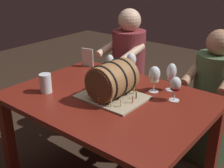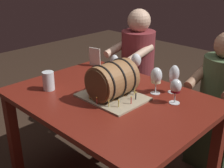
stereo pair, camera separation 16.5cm
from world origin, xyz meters
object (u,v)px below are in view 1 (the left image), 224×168
object	(u,v)px
menu_card	(87,58)
person_seated_right	(210,105)
dining_table	(109,111)
wine_glass_empty	(131,60)
barrel_cake	(112,81)
person_seated_left	(128,77)
wine_glass_rose	(171,73)
wine_glass_red	(175,85)
beer_pint	(46,84)
wine_glass_amber	(110,63)
wine_glass_white	(154,75)

from	to	relation	value
menu_card	person_seated_right	bearing A→B (deg)	12.06
dining_table	wine_glass_empty	world-z (taller)	wine_glass_empty
dining_table	barrel_cake	size ratio (longest dim) A/B	3.12
person_seated_left	person_seated_right	size ratio (longest dim) A/B	1.07
menu_card	wine_glass_empty	bearing A→B (deg)	-8.92
wine_glass_rose	wine_glass_red	bearing A→B (deg)	-52.98
wine_glass_red	beer_pint	world-z (taller)	wine_glass_red
wine_glass_empty	wine_glass_amber	bearing A→B (deg)	-140.27
barrel_cake	beer_pint	world-z (taller)	barrel_cake
wine_glass_amber	menu_card	distance (m)	0.32
wine_glass_white	menu_card	world-z (taller)	wine_glass_white
dining_table	wine_glass_white	xyz separation A→B (m)	(0.19, 0.26, 0.23)
wine_glass_empty	beer_pint	xyz separation A→B (m)	(-0.29, -0.61, -0.08)
wine_glass_amber	person_seated_left	distance (m)	0.64
wine_glass_empty	wine_glass_white	bearing A→B (deg)	-24.64
wine_glass_amber	person_seated_left	world-z (taller)	person_seated_left
person_seated_right	person_seated_left	bearing A→B (deg)	179.98
wine_glass_rose	menu_card	bearing A→B (deg)	179.53
barrel_cake	wine_glass_empty	xyz separation A→B (m)	(-0.13, 0.39, 0.02)
wine_glass_amber	wine_glass_empty	bearing A→B (deg)	39.73
wine_glass_white	wine_glass_rose	xyz separation A→B (m)	(0.08, 0.10, 0.01)
dining_table	wine_glass_rose	xyz separation A→B (m)	(0.27, 0.35, 0.24)
barrel_cake	person_seated_right	size ratio (longest dim) A/B	0.38
wine_glass_rose	wine_glass_amber	bearing A→B (deg)	-171.99
dining_table	person_seated_right	world-z (taller)	person_seated_right
barrel_cake	wine_glass_amber	size ratio (longest dim) A/B	2.33
wine_glass_red	person_seated_right	bearing A→B (deg)	85.16
wine_glass_empty	beer_pint	distance (m)	0.68
wine_glass_empty	menu_card	xyz separation A→B (m)	(-0.44, -0.03, -0.06)
menu_card	beer_pint	bearing A→B (deg)	-88.18
person_seated_right	wine_glass_rose	bearing A→B (deg)	-108.51
wine_glass_rose	person_seated_left	world-z (taller)	person_seated_left
wine_glass_white	wine_glass_empty	size ratio (longest dim) A/B	0.96
wine_glass_white	beer_pint	world-z (taller)	wine_glass_white
beer_pint	person_seated_left	size ratio (longest dim) A/B	0.11
wine_glass_white	wine_glass_red	bearing A→B (deg)	-11.95
beer_pint	wine_glass_empty	bearing A→B (deg)	64.66
dining_table	menu_card	bearing A→B (deg)	146.04
wine_glass_rose	barrel_cake	bearing A→B (deg)	-123.72
dining_table	barrel_cake	bearing A→B (deg)	-7.68
wine_glass_amber	person_seated_right	world-z (taller)	person_seated_right
wine_glass_white	wine_glass_amber	distance (m)	0.42
wine_glass_white	person_seated_left	world-z (taller)	person_seated_left
beer_pint	person_seated_left	xyz separation A→B (m)	(-0.03, 1.02, -0.26)
barrel_cake	wine_glass_empty	world-z (taller)	barrel_cake
beer_pint	person_seated_left	world-z (taller)	person_seated_left
wine_glass_red	wine_glass_empty	world-z (taller)	wine_glass_empty
dining_table	barrel_cake	world-z (taller)	barrel_cake
wine_glass_white	barrel_cake	bearing A→B (deg)	-121.61
wine_glass_red	beer_pint	size ratio (longest dim) A/B	1.24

